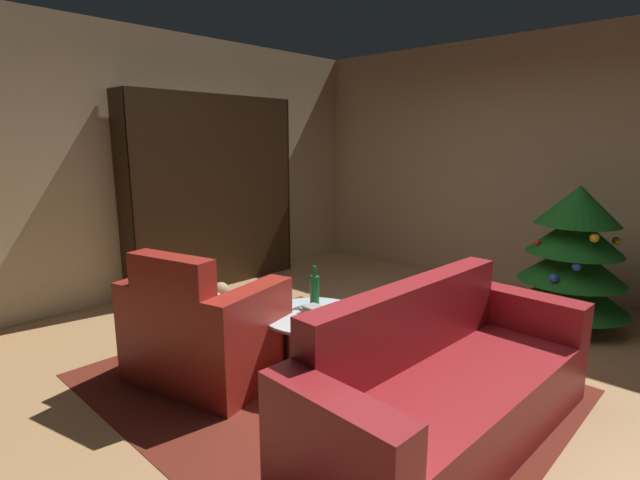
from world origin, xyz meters
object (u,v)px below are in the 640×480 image
at_px(coffee_table, 314,319).
at_px(bottle_on_table, 315,289).
at_px(armchair_red, 203,333).
at_px(couch_red, 444,390).
at_px(book_stack_on_table, 316,310).
at_px(bookshelf_unit, 223,193).
at_px(decorated_tree, 573,256).

bearing_deg(coffee_table, bottle_on_table, 133.01).
distance_m(armchair_red, couch_red, 1.67).
bearing_deg(coffee_table, couch_red, -3.37).
height_order(book_stack_on_table, bottle_on_table, bottle_on_table).
height_order(bookshelf_unit, book_stack_on_table, bookshelf_unit).
distance_m(bottle_on_table, decorated_tree, 2.42).
height_order(bookshelf_unit, bottle_on_table, bookshelf_unit).
bearing_deg(bottle_on_table, book_stack_on_table, -43.46).
relative_size(armchair_red, coffee_table, 1.53).
distance_m(couch_red, decorated_tree, 2.36).
relative_size(bookshelf_unit, coffee_table, 2.92).
height_order(couch_red, book_stack_on_table, couch_red).
distance_m(coffee_table, decorated_tree, 2.50).
bearing_deg(decorated_tree, coffee_table, -114.18).
bearing_deg(coffee_table, book_stack_on_table, 45.95).
xyz_separation_m(armchair_red, couch_red, (1.59, 0.52, -0.04)).
relative_size(book_stack_on_table, decorated_tree, 0.15).
xyz_separation_m(armchair_red, coffee_table, (0.52, 0.58, 0.08)).
relative_size(armchair_red, couch_red, 0.54).
bearing_deg(armchair_red, book_stack_on_table, 48.03).
distance_m(book_stack_on_table, decorated_tree, 2.48).
bearing_deg(armchair_red, coffee_table, 48.06).
xyz_separation_m(couch_red, book_stack_on_table, (-1.06, 0.07, 0.18)).
bearing_deg(bookshelf_unit, bottle_on_table, -19.64).
distance_m(armchair_red, coffee_table, 0.78).
bearing_deg(bookshelf_unit, decorated_tree, 21.22).
bearing_deg(book_stack_on_table, armchair_red, -131.97).
bearing_deg(book_stack_on_table, decorated_tree, 65.92).
relative_size(couch_red, decorated_tree, 1.64).
height_order(bookshelf_unit, decorated_tree, bookshelf_unit).
relative_size(bookshelf_unit, couch_red, 1.03).
relative_size(bookshelf_unit, bottle_on_table, 7.25).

